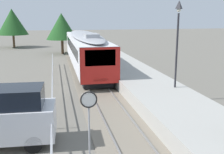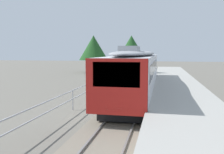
% 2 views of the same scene
% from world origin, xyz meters
% --- Properties ---
extents(ground_plane, '(160.00, 160.00, 0.00)m').
position_xyz_m(ground_plane, '(-3.00, 22.00, 0.00)').
color(ground_plane, '#6B665B').
extents(track_rails, '(3.20, 60.00, 0.14)m').
position_xyz_m(track_rails, '(0.00, 22.00, 0.03)').
color(track_rails, slate).
rests_on(track_rails, ground).
extents(commuter_train, '(2.82, 18.11, 3.74)m').
position_xyz_m(commuter_train, '(0.00, 26.63, 2.14)').
color(commuter_train, silver).
rests_on(commuter_train, track_rails).
extents(station_platform, '(3.90, 60.00, 0.90)m').
position_xyz_m(station_platform, '(3.25, 22.00, 0.45)').
color(station_platform, '#A8A59E').
rests_on(station_platform, ground).
extents(platform_lamp_mid_platform, '(0.34, 0.34, 5.35)m').
position_xyz_m(platform_lamp_mid_platform, '(4.35, 15.01, 4.62)').
color(platform_lamp_mid_platform, '#232328').
rests_on(platform_lamp_mid_platform, station_platform).
extents(speed_limit_sign, '(0.61, 0.10, 2.81)m').
position_xyz_m(speed_limit_sign, '(-1.95, 8.41, 2.12)').
color(speed_limit_sign, '#9EA0A5').
rests_on(speed_limit_sign, ground).
extents(carpark_fence, '(0.06, 36.06, 1.25)m').
position_xyz_m(carpark_fence, '(-3.30, 12.00, 0.91)').
color(carpark_fence, '#9EA0A5').
rests_on(carpark_fence, ground).
extents(tree_behind_carpark, '(5.01, 5.01, 6.39)m').
position_xyz_m(tree_behind_carpark, '(-9.72, 48.37, 4.26)').
color(tree_behind_carpark, brown).
rests_on(tree_behind_carpark, ground).
extents(tree_behind_station_far, '(4.31, 4.31, 5.66)m').
position_xyz_m(tree_behind_station_far, '(-1.94, 38.83, 3.84)').
color(tree_behind_station_far, brown).
rests_on(tree_behind_station_far, ground).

